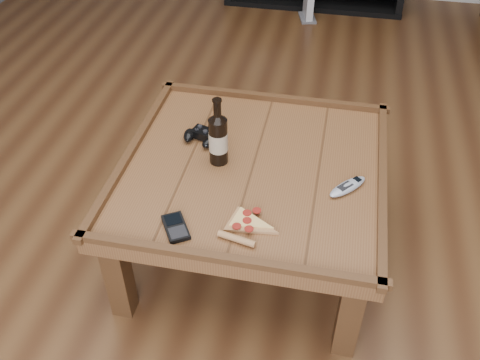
% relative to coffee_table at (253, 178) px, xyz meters
% --- Properties ---
extents(ground, '(6.00, 6.00, 0.00)m').
position_rel_coffee_table_xyz_m(ground, '(0.00, 0.00, -0.39)').
color(ground, '#462714').
rests_on(ground, ground).
extents(coffee_table, '(1.03, 1.03, 0.48)m').
position_rel_coffee_table_xyz_m(coffee_table, '(0.00, 0.00, 0.00)').
color(coffee_table, brown).
rests_on(coffee_table, ground).
extents(beer_bottle, '(0.07, 0.07, 0.28)m').
position_rel_coffee_table_xyz_m(beer_bottle, '(-0.13, 0.01, 0.17)').
color(beer_bottle, black).
rests_on(beer_bottle, coffee_table).
extents(game_controller, '(0.17, 0.14, 0.05)m').
position_rel_coffee_table_xyz_m(game_controller, '(-0.23, 0.12, 0.08)').
color(game_controller, black).
rests_on(game_controller, coffee_table).
extents(pizza_slice, '(0.19, 0.26, 0.02)m').
position_rel_coffee_table_xyz_m(pizza_slice, '(0.03, -0.32, 0.07)').
color(pizza_slice, tan).
rests_on(pizza_slice, coffee_table).
extents(smartphone, '(0.13, 0.15, 0.02)m').
position_rel_coffee_table_xyz_m(smartphone, '(-0.19, -0.38, 0.07)').
color(smartphone, black).
rests_on(smartphone, coffee_table).
extents(remote_control, '(0.15, 0.17, 0.03)m').
position_rel_coffee_table_xyz_m(remote_control, '(0.36, -0.06, 0.07)').
color(remote_control, '#9FA3AD').
rests_on(remote_control, coffee_table).
extents(game_console, '(0.16, 0.22, 0.25)m').
position_rel_coffee_table_xyz_m(game_console, '(-0.01, 2.41, -0.28)').
color(game_console, slate).
rests_on(game_console, ground).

